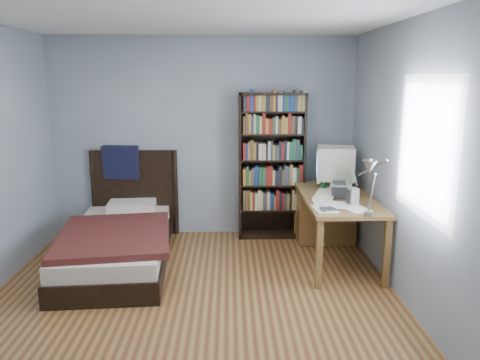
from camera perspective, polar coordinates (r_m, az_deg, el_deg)
The scene contains 14 objects.
room at distance 3.87m, azimuth -5.77°, elevation 1.30°, with size 4.20×4.24×2.50m.
desk at distance 5.71m, azimuth 10.64°, elevation -3.87°, with size 0.75×1.59×0.73m.
crt_monitor at distance 5.58m, azimuth 11.42°, elevation 1.93°, with size 0.48×0.45×0.49m.
laptop at distance 5.18m, azimuth 12.38°, elevation -0.86°, with size 0.34×0.33×0.36m.
desk_lamp at distance 4.03m, azimuth 15.56°, elevation 0.91°, with size 0.23×0.52×0.61m.
keyboard at distance 5.14m, azimuth 10.33°, elevation -1.85°, with size 0.20×0.51×0.04m, color beige.
speaker at distance 4.86m, azimuth 13.63°, elevation -1.97°, with size 0.09×0.09×0.18m, color gray.
soda_can at distance 5.39m, azimuth 10.19°, elevation -0.79°, with size 0.06×0.06×0.11m, color black.
mouse at distance 5.43m, azimuth 10.93°, elevation -1.08°, with size 0.07×0.12×0.04m, color silver.
phone_silver at distance 4.89m, azimuth 9.90°, elevation -2.62°, with size 0.05×0.11×0.02m, color silver.
phone_grey at distance 4.67m, azimuth 10.09°, elevation -3.36°, with size 0.05×0.10×0.02m, color gray.
external_drive at distance 4.59m, azimuth 10.72°, elevation -3.63°, with size 0.13×0.13×0.03m, color gray.
bookshelf at distance 5.85m, azimuth 3.85°, elevation 1.70°, with size 0.82×0.30×1.82m.
bed at distance 5.36m, azimuth -14.44°, elevation -6.97°, with size 1.27×2.15×1.16m.
Camera 1 is at (0.33, -3.79, 1.99)m, focal length 35.00 mm.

